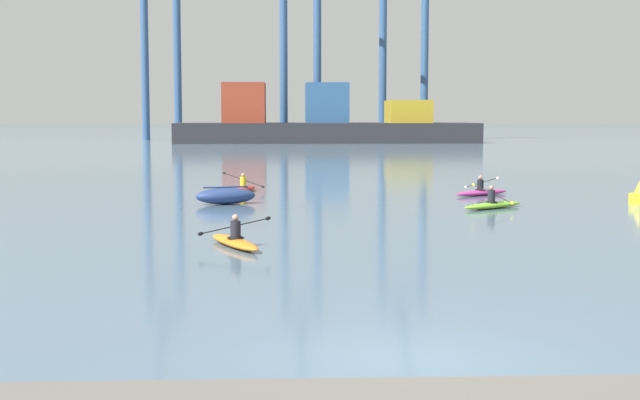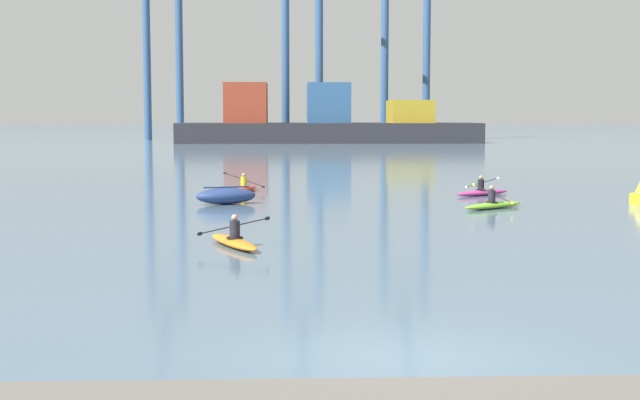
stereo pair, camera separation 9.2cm
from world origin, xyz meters
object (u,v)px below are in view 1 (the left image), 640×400
(gantry_crane_west, at_px, (160,21))
(channel_buoy, at_px, (640,196))
(kayak_magenta, at_px, (482,192))
(gantry_crane_west_mid, at_px, (300,13))
(kayak_red, at_px, (244,189))
(gantry_crane_east_mid, at_px, (404,20))
(kayak_lime, at_px, (493,204))
(container_barge, at_px, (322,123))
(kayak_orange, at_px, (235,241))
(capsized_dinghy, at_px, (226,196))

(gantry_crane_west, distance_m, channel_buoy, 109.67)
(kayak_magenta, bearing_deg, gantry_crane_west_mid, 94.29)
(kayak_magenta, bearing_deg, kayak_red, 168.44)
(gantry_crane_west, xyz_separation_m, kayak_magenta, (28.59, -98.17, -18.27))
(gantry_crane_west, height_order, gantry_crane_east_mid, gantry_crane_east_mid)
(kayak_lime, bearing_deg, container_barge, 92.05)
(channel_buoy, xyz_separation_m, kayak_orange, (-16.71, -11.80, -0.19))
(gantry_crane_west, height_order, kayak_magenta, gantry_crane_west)
(gantry_crane_west_mid, relative_size, channel_buoy, 37.91)
(kayak_lime, bearing_deg, kayak_magenta, 81.63)
(gantry_crane_west, xyz_separation_m, kayak_red, (17.17, -95.83, -18.27))
(container_barge, bearing_deg, channel_buoy, -83.56)
(gantry_crane_east_mid, xyz_separation_m, capsized_dinghy, (-21.26, -101.17, -18.35))
(gantry_crane_east_mid, distance_m, channel_buoy, 103.50)
(container_barge, xyz_separation_m, kayak_magenta, (4.09, -83.98, -2.53))
(gantry_crane_west_mid, height_order, gantry_crane_east_mid, gantry_crane_east_mid)
(kayak_lime, xyz_separation_m, kayak_red, (-10.55, 8.31, 0.00))
(container_barge, distance_m, kayak_magenta, 84.12)
(capsized_dinghy, xyz_separation_m, channel_buoy, (17.79, -0.64, 0.01))
(gantry_crane_east_mid, bearing_deg, capsized_dinghy, -101.87)
(gantry_crane_west_mid, xyz_separation_m, kayak_orange, (-3.89, -108.86, -18.97))
(kayak_orange, bearing_deg, container_barge, 86.15)
(container_barge, relative_size, gantry_crane_east_mid, 1.09)
(container_barge, relative_size, kayak_orange, 12.59)
(gantry_crane_east_mid, bearing_deg, kayak_orange, -100.07)
(kayak_lime, bearing_deg, gantry_crane_west, 104.90)
(capsized_dinghy, bearing_deg, gantry_crane_west, 99.30)
(gantry_crane_east_mid, distance_m, kayak_orange, 116.86)
(channel_buoy, distance_m, kayak_magenta, 7.32)
(channel_buoy, bearing_deg, kayak_red, 158.84)
(kayak_orange, bearing_deg, gantry_crane_west_mid, 87.95)
(kayak_red, bearing_deg, channel_buoy, -21.16)
(gantry_crane_east_mid, distance_m, kayak_lime, 105.56)
(gantry_crane_west, relative_size, channel_buoy, 37.67)
(gantry_crane_west, relative_size, gantry_crane_west_mid, 0.99)
(capsized_dinghy, height_order, kayak_red, kayak_red)
(capsized_dinghy, distance_m, channel_buoy, 17.80)
(kayak_red, xyz_separation_m, kayak_magenta, (11.42, -2.34, 0.00))
(container_barge, xyz_separation_m, capsized_dinghy, (-7.82, -87.70, -2.35))
(kayak_lime, height_order, kayak_orange, kayak_lime)
(gantry_crane_east_mid, distance_m, kayak_red, 99.10)
(gantry_crane_west, bearing_deg, gantry_crane_east_mid, -1.09)
(container_barge, bearing_deg, kayak_orange, -93.85)
(container_barge, relative_size, capsized_dinghy, 15.04)
(kayak_orange, bearing_deg, kayak_lime, 45.66)
(capsized_dinghy, bearing_deg, container_barge, 84.91)
(container_barge, height_order, gantry_crane_west_mid, gantry_crane_west_mid)
(gantry_crane_west_mid, height_order, kayak_red, gantry_crane_west_mid)
(capsized_dinghy, xyz_separation_m, kayak_magenta, (11.91, 3.72, -0.18))
(gantry_crane_east_mid, distance_m, kayak_magenta, 99.63)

